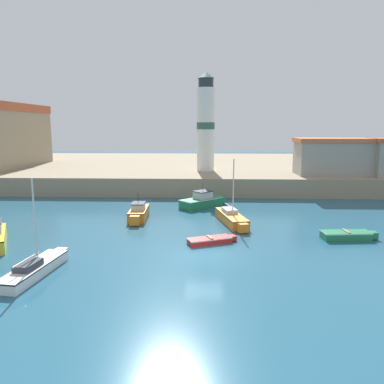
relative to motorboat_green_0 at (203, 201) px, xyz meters
name	(u,v)px	position (x,y,z in m)	size (l,w,h in m)	color
ground_plane	(204,255)	(0.25, -14.83, -0.62)	(200.00, 200.00, 0.00)	#235670
quay_seawall	(206,169)	(0.25, 24.78, 0.51)	(120.00, 40.00, 2.27)	gray
motorboat_green_0	(203,201)	(0.00, 0.00, 0.00)	(4.96, 4.80, 2.60)	#237A4C
motorboat_orange_1	(139,213)	(-5.79, -5.39, -0.03)	(1.68, 5.01, 2.43)	orange
sailboat_orange_2	(232,218)	(2.59, -6.59, -0.12)	(2.73, 6.37, 5.67)	orange
sailboat_white_3	(35,268)	(-9.40, -18.46, -0.22)	(2.02, 6.10, 5.54)	white
dinghy_green_4	(348,235)	(10.98, -10.93, -0.30)	(4.19, 1.63, 0.67)	#237A4C
dinghy_red_5	(211,240)	(0.73, -12.24, -0.39)	(3.70, 2.23, 0.50)	red
lighthouse	(206,124)	(0.25, 12.82, 8.00)	(2.41, 2.41, 13.09)	silver
harbor_shed_mid_row	(333,156)	(16.25, 9.36, 3.96)	(9.29, 4.79, 4.59)	gray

